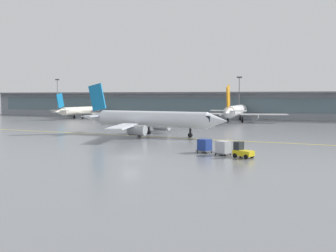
{
  "coord_description": "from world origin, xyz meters",
  "views": [
    {
      "loc": [
        20.82,
        -45.12,
        8.13
      ],
      "look_at": [
        -0.12,
        15.63,
        3.0
      ],
      "focal_mm": 40.25,
      "sensor_mm": 36.0,
      "label": 1
    }
  ],
  "objects_px": {
    "taxiing_regional_jet": "(151,120)",
    "apron_light_mast_1": "(239,96)",
    "baggage_tug": "(242,151)",
    "cargo_dolly_trailing": "(205,145)",
    "gate_airplane_0": "(81,111)",
    "cargo_dolly_lead": "(223,147)",
    "gate_airplane_1": "(236,111)",
    "apron_light_mast_0": "(58,96)"
  },
  "relations": [
    {
      "from": "gate_airplane_1",
      "to": "cargo_dolly_trailing",
      "type": "distance_m",
      "value": 66.36
    },
    {
      "from": "cargo_dolly_lead",
      "to": "cargo_dolly_trailing",
      "type": "xyz_separation_m",
      "value": [
        -2.97,
        1.45,
        0.0
      ]
    },
    {
      "from": "baggage_tug",
      "to": "apron_light_mast_0",
      "type": "distance_m",
      "value": 116.5
    },
    {
      "from": "baggage_tug",
      "to": "cargo_dolly_lead",
      "type": "xyz_separation_m",
      "value": [
        -2.77,
        1.35,
        0.16
      ]
    },
    {
      "from": "cargo_dolly_lead",
      "to": "apron_light_mast_0",
      "type": "bearing_deg",
      "value": 162.36
    },
    {
      "from": "taxiing_regional_jet",
      "to": "cargo_dolly_trailing",
      "type": "xyz_separation_m",
      "value": [
        16.06,
        -19.38,
        -2.23
      ]
    },
    {
      "from": "gate_airplane_0",
      "to": "apron_light_mast_1",
      "type": "distance_m",
      "value": 57.18
    },
    {
      "from": "gate_airplane_0",
      "to": "baggage_tug",
      "type": "xyz_separation_m",
      "value": [
        68.05,
        -69.43,
        -1.86
      ]
    },
    {
      "from": "taxiing_regional_jet",
      "to": "baggage_tug",
      "type": "relative_size",
      "value": 11.22
    },
    {
      "from": "baggage_tug",
      "to": "apron_light_mast_0",
      "type": "relative_size",
      "value": 0.2
    },
    {
      "from": "gate_airplane_0",
      "to": "gate_airplane_1",
      "type": "height_order",
      "value": "gate_airplane_1"
    },
    {
      "from": "cargo_dolly_lead",
      "to": "baggage_tug",
      "type": "bearing_deg",
      "value": -0.0
    },
    {
      "from": "cargo_dolly_lead",
      "to": "apron_light_mast_1",
      "type": "bearing_deg",
      "value": 122.8
    },
    {
      "from": "baggage_tug",
      "to": "cargo_dolly_trailing",
      "type": "relative_size",
      "value": 1.14
    },
    {
      "from": "baggage_tug",
      "to": "cargo_dolly_lead",
      "type": "distance_m",
      "value": 3.08
    },
    {
      "from": "gate_airplane_0",
      "to": "apron_light_mast_1",
      "type": "xyz_separation_m",
      "value": [
        55.64,
        12.09,
        5.34
      ]
    },
    {
      "from": "taxiing_regional_jet",
      "to": "baggage_tug",
      "type": "xyz_separation_m",
      "value": [
        21.8,
        -22.17,
        -2.39
      ]
    },
    {
      "from": "cargo_dolly_lead",
      "to": "cargo_dolly_trailing",
      "type": "bearing_deg",
      "value": 180.0
    },
    {
      "from": "taxiing_regional_jet",
      "to": "baggage_tug",
      "type": "height_order",
      "value": "taxiing_regional_jet"
    },
    {
      "from": "gate_airplane_1",
      "to": "taxiing_regional_jet",
      "type": "height_order",
      "value": "gate_airplane_1"
    },
    {
      "from": "gate_airplane_1",
      "to": "cargo_dolly_lead",
      "type": "relative_size",
      "value": 13.14
    },
    {
      "from": "cargo_dolly_lead",
      "to": "apron_light_mast_1",
      "type": "relative_size",
      "value": 0.17
    },
    {
      "from": "gate_airplane_0",
      "to": "cargo_dolly_lead",
      "type": "height_order",
      "value": "gate_airplane_0"
    },
    {
      "from": "cargo_dolly_lead",
      "to": "apron_light_mast_0",
      "type": "xyz_separation_m",
      "value": [
        -82.09,
        78.14,
        7.12
      ]
    },
    {
      "from": "baggage_tug",
      "to": "apron_light_mast_1",
      "type": "bearing_deg",
      "value": 124.6
    },
    {
      "from": "gate_airplane_0",
      "to": "baggage_tug",
      "type": "bearing_deg",
      "value": -130.37
    },
    {
      "from": "gate_airplane_1",
      "to": "cargo_dolly_trailing",
      "type": "relative_size",
      "value": 13.14
    },
    {
      "from": "apron_light_mast_0",
      "to": "apron_light_mast_1",
      "type": "distance_m",
      "value": 72.47
    },
    {
      "from": "baggage_tug",
      "to": "apron_light_mast_0",
      "type": "xyz_separation_m",
      "value": [
        -84.86,
        79.49,
        7.28
      ]
    },
    {
      "from": "cargo_dolly_lead",
      "to": "apron_light_mast_1",
      "type": "height_order",
      "value": "apron_light_mast_1"
    },
    {
      "from": "gate_airplane_1",
      "to": "apron_light_mast_1",
      "type": "height_order",
      "value": "apron_light_mast_1"
    },
    {
      "from": "baggage_tug",
      "to": "apron_light_mast_1",
      "type": "xyz_separation_m",
      "value": [
        -12.41,
        81.52,
        7.2
      ]
    },
    {
      "from": "cargo_dolly_lead",
      "to": "gate_airplane_1",
      "type": "bearing_deg",
      "value": 123.32
    },
    {
      "from": "gate_airplane_1",
      "to": "baggage_tug",
      "type": "bearing_deg",
      "value": -169.98
    },
    {
      "from": "cargo_dolly_trailing",
      "to": "gate_airplane_0",
      "type": "bearing_deg",
      "value": 159.02
    },
    {
      "from": "cargo_dolly_lead",
      "to": "taxiing_regional_jet",
      "type": "bearing_deg",
      "value": 158.36
    },
    {
      "from": "taxiing_regional_jet",
      "to": "cargo_dolly_trailing",
      "type": "bearing_deg",
      "value": -45.64
    },
    {
      "from": "baggage_tug",
      "to": "apron_light_mast_1",
      "type": "relative_size",
      "value": 0.2
    },
    {
      "from": "taxiing_regional_jet",
      "to": "apron_light_mast_1",
      "type": "xyz_separation_m",
      "value": [
        9.38,
        59.35,
        4.81
      ]
    },
    {
      "from": "gate_airplane_0",
      "to": "cargo_dolly_lead",
      "type": "relative_size",
      "value": 10.73
    },
    {
      "from": "gate_airplane_1",
      "to": "apron_light_mast_0",
      "type": "relative_size",
      "value": 2.27
    },
    {
      "from": "taxiing_regional_jet",
      "to": "cargo_dolly_lead",
      "type": "relative_size",
      "value": 12.79
    }
  ]
}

